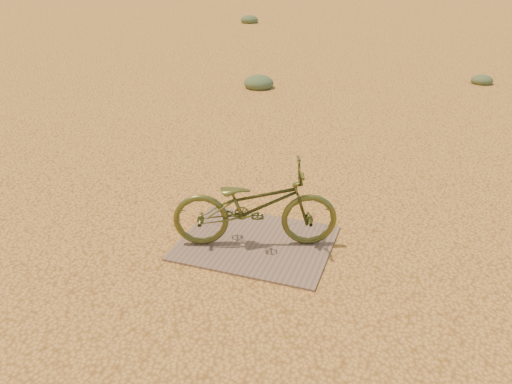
% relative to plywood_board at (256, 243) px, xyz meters
% --- Properties ---
extents(ground, '(120.00, 120.00, 0.00)m').
position_rel_plywood_board_xyz_m(ground, '(-0.39, -0.55, -0.01)').
color(ground, gold).
rests_on(ground, ground).
extents(plywood_board, '(1.44, 1.14, 0.02)m').
position_rel_plywood_board_xyz_m(plywood_board, '(0.00, 0.00, 0.00)').
color(plywood_board, '#705B4D').
rests_on(plywood_board, ground).
extents(bicycle, '(1.63, 1.03, 0.81)m').
position_rel_plywood_board_xyz_m(bicycle, '(-0.00, -0.02, 0.42)').
color(bicycle, '#4B5121').
rests_on(bicycle, plywood_board).
extents(kale_a, '(0.63, 0.63, 0.35)m').
position_rel_plywood_board_xyz_m(kale_a, '(-2.05, 6.04, -0.01)').
color(kale_a, '#526644').
rests_on(kale_a, ground).
extents(kale_b, '(0.46, 0.46, 0.25)m').
position_rel_plywood_board_xyz_m(kale_b, '(2.45, 8.02, -0.01)').
color(kale_b, '#526644').
rests_on(kale_b, ground).
extents(kale_c, '(0.74, 0.74, 0.41)m').
position_rel_plywood_board_xyz_m(kale_c, '(-6.15, 16.73, -0.01)').
color(kale_c, '#526644').
rests_on(kale_c, ground).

